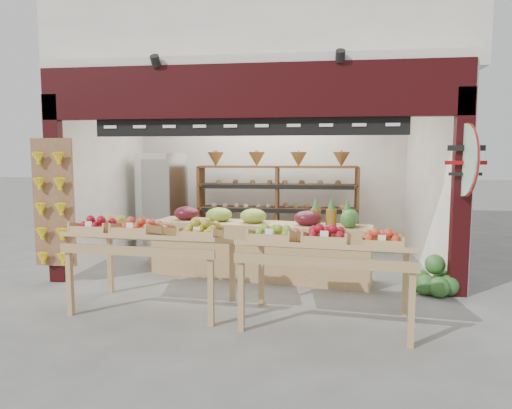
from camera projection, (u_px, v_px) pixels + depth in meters
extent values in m
plane|color=slate|center=(257.00, 269.00, 7.30)|extent=(60.00, 60.00, 0.00)
cube|color=white|center=(271.00, 171.00, 9.40)|extent=(5.76, 0.18, 3.00)
cube|color=white|center=(105.00, 173.00, 8.08)|extent=(0.18, 3.38, 3.00)
cube|color=white|center=(432.00, 175.00, 7.38)|extent=(0.18, 3.38, 3.00)
cube|color=white|center=(261.00, 80.00, 7.57)|extent=(5.76, 3.38, 0.12)
cube|color=white|center=(268.00, 28.00, 8.54)|extent=(6.36, 4.60, 2.40)
cube|color=black|center=(247.00, 91.00, 5.98)|extent=(5.70, 0.14, 0.70)
cube|color=black|center=(55.00, 190.00, 6.47)|extent=(0.22, 0.14, 2.65)
cube|color=black|center=(461.00, 194.00, 5.78)|extent=(0.22, 0.14, 2.65)
cube|color=black|center=(247.00, 126.00, 6.06)|extent=(4.20, 0.05, 0.26)
cylinder|color=white|center=(255.00, 107.00, 6.09)|extent=(0.34, 0.05, 0.34)
cube|color=#996945|center=(54.00, 203.00, 6.40)|extent=(0.60, 0.04, 1.80)
cylinder|color=silver|center=(465.00, 160.00, 5.64)|extent=(0.04, 0.90, 0.90)
cylinder|color=maroon|center=(466.00, 160.00, 5.62)|extent=(0.01, 0.92, 0.92)
cube|color=brown|center=(201.00, 207.00, 8.98)|extent=(0.05, 0.50, 1.60)
cube|color=brown|center=(277.00, 208.00, 8.79)|extent=(0.05, 0.50, 1.60)
cube|color=brown|center=(357.00, 209.00, 8.60)|extent=(0.05, 0.50, 1.60)
cube|color=brown|center=(277.00, 231.00, 8.83)|extent=(3.00, 0.50, 0.04)
cube|color=brown|center=(277.00, 208.00, 8.79)|extent=(3.00, 0.50, 0.04)
cube|color=brown|center=(277.00, 185.00, 8.74)|extent=(3.00, 0.50, 0.04)
cube|color=brown|center=(277.00, 167.00, 8.70)|extent=(3.00, 0.50, 0.04)
cone|color=brown|center=(216.00, 159.00, 8.84)|extent=(0.32, 0.32, 0.28)
cone|color=brown|center=(257.00, 159.00, 8.74)|extent=(0.32, 0.32, 0.28)
cone|color=brown|center=(299.00, 159.00, 8.64)|extent=(0.32, 0.32, 0.28)
cone|color=brown|center=(341.00, 159.00, 8.54)|extent=(0.32, 0.32, 0.28)
cube|color=silver|center=(162.00, 201.00, 8.87)|extent=(0.89, 0.89, 1.86)
cube|color=silver|center=(164.00, 252.00, 7.70)|extent=(0.46, 0.36, 0.38)
cube|color=silver|center=(167.00, 232.00, 7.66)|extent=(0.41, 0.33, 0.31)
cube|color=#155126|center=(193.00, 256.00, 7.51)|extent=(0.43, 0.34, 0.31)
cube|color=silver|center=(201.00, 252.00, 7.91)|extent=(0.39, 0.31, 0.29)
cube|color=tan|center=(259.00, 250.00, 6.79)|extent=(3.33, 1.19, 0.82)
ellipsoid|color=#59141E|center=(187.00, 213.00, 7.08)|extent=(0.40, 0.36, 0.22)
ellipsoid|color=#8CB23F|center=(219.00, 215.00, 6.92)|extent=(0.40, 0.36, 0.22)
ellipsoid|color=#8CB23F|center=(253.00, 216.00, 6.76)|extent=(0.40, 0.36, 0.22)
ellipsoid|color=#59141E|center=(308.00, 218.00, 6.52)|extent=(0.40, 0.36, 0.22)
cylinder|color=olive|center=(316.00, 217.00, 6.62)|extent=(0.15, 0.15, 0.22)
cylinder|color=olive|center=(331.00, 217.00, 6.55)|extent=(0.15, 0.15, 0.22)
cylinder|color=olive|center=(347.00, 218.00, 6.49)|extent=(0.15, 0.15, 0.22)
cube|color=tan|center=(154.00, 238.00, 5.36)|extent=(1.86, 1.13, 0.26)
cube|color=tan|center=(70.00, 283.00, 5.15)|extent=(0.06, 0.06, 0.74)
cube|color=tan|center=(211.00, 292.00, 4.81)|extent=(0.06, 0.06, 0.74)
cube|color=tan|center=(110.00, 265.00, 6.01)|extent=(0.06, 0.06, 0.74)
cube|color=tan|center=(232.00, 272.00, 5.67)|extent=(0.06, 0.06, 0.74)
cube|color=tan|center=(328.00, 247.00, 4.85)|extent=(1.89, 1.20, 0.26)
cube|color=tan|center=(241.00, 296.00, 4.68)|extent=(0.07, 0.07, 0.73)
cube|color=tan|center=(411.00, 310.00, 4.27)|extent=(0.07, 0.07, 0.73)
cube|color=tan|center=(261.00, 275.00, 5.53)|extent=(0.07, 0.07, 0.73)
cube|color=tan|center=(405.00, 284.00, 5.12)|extent=(0.07, 0.07, 0.73)
sphere|color=#1A501E|center=(426.00, 285.00, 5.93)|extent=(0.27, 0.27, 0.27)
sphere|color=#1A501E|center=(449.00, 285.00, 5.90)|extent=(0.27, 0.27, 0.27)
sphere|color=#1A501E|center=(421.00, 279.00, 6.22)|extent=(0.27, 0.27, 0.27)
sphere|color=#1A501E|center=(443.00, 280.00, 6.18)|extent=(0.27, 0.27, 0.27)
sphere|color=#1A501E|center=(435.00, 264.00, 6.03)|extent=(0.27, 0.27, 0.27)
sphere|color=#1A501E|center=(439.00, 287.00, 5.82)|extent=(0.27, 0.27, 0.27)
sphere|color=#1A501E|center=(416.00, 281.00, 6.09)|extent=(0.27, 0.27, 0.27)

